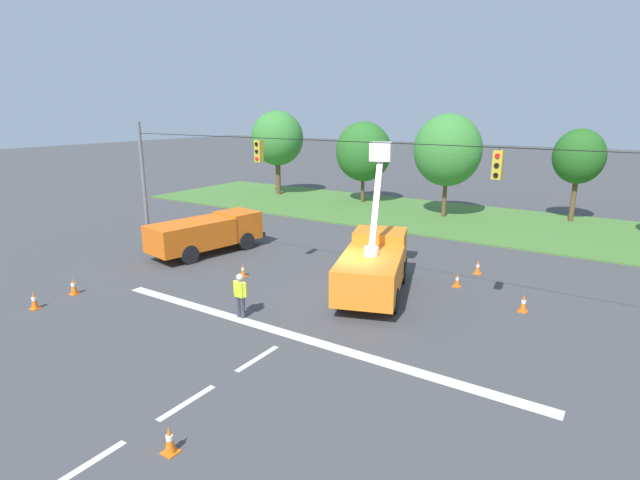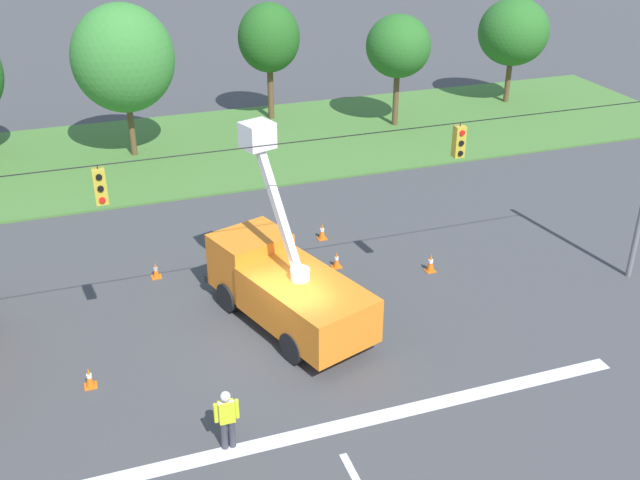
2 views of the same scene
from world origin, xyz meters
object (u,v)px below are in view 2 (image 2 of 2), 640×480
at_px(tree_centre, 123,59).
at_px(traffic_cone_lane_edge_a, 336,260).
at_px(utility_truck_bucket_lift, 285,284).
at_px(tree_far_east, 398,46).
at_px(tree_east_end, 514,32).
at_px(road_worker, 227,416).
at_px(traffic_cone_foreground_left, 156,270).
at_px(traffic_cone_lane_edge_b, 89,377).
at_px(traffic_cone_far_left, 322,231).
at_px(tree_east, 269,38).
at_px(traffic_cone_foreground_right, 431,262).

height_order(tree_centre, traffic_cone_lane_edge_a, tree_centre).
distance_m(utility_truck_bucket_lift, traffic_cone_lane_edge_a, 4.15).
relative_size(tree_far_east, tree_east_end, 0.98).
distance_m(road_worker, traffic_cone_foreground_left, 9.44).
xyz_separation_m(road_worker, traffic_cone_lane_edge_b, (-3.20, 3.72, -0.68)).
bearing_deg(tree_far_east, traffic_cone_far_left, -125.59).
xyz_separation_m(tree_far_east, traffic_cone_far_left, (-8.45, -11.80, -4.11)).
bearing_deg(tree_centre, traffic_cone_lane_edge_b, -100.48).
bearing_deg(tree_east, tree_centre, -157.16).
bearing_deg(tree_east, traffic_cone_far_left, -98.27).
height_order(tree_east_end, traffic_cone_foreground_right, tree_east_end).
height_order(tree_east, traffic_cone_foreground_left, tree_east).
height_order(tree_east, road_worker, tree_east).
bearing_deg(utility_truck_bucket_lift, traffic_cone_foreground_right, 13.53).
height_order(tree_centre, road_worker, tree_centre).
relative_size(tree_centre, tree_far_east, 1.23).
xyz_separation_m(utility_truck_bucket_lift, traffic_cone_lane_edge_b, (-6.28, -1.42, -1.08)).
bearing_deg(traffic_cone_foreground_left, tree_centre, 86.77).
bearing_deg(traffic_cone_lane_edge_b, traffic_cone_foreground_left, 64.74).
bearing_deg(traffic_cone_foreground_left, traffic_cone_far_left, 7.87).
height_order(tree_east, traffic_cone_foreground_right, tree_east).
bearing_deg(traffic_cone_far_left, tree_east_end, 39.16).
height_order(traffic_cone_foreground_right, traffic_cone_far_left, traffic_cone_foreground_right).
bearing_deg(traffic_cone_foreground_right, tree_east_end, 51.47).
bearing_deg(traffic_cone_foreground_right, traffic_cone_lane_edge_b, -166.89).
bearing_deg(traffic_cone_lane_edge_a, tree_far_east, 58.41).
distance_m(tree_east_end, traffic_cone_foreground_right, 22.57).
relative_size(tree_east, traffic_cone_lane_edge_a, 10.17).
xyz_separation_m(traffic_cone_lane_edge_a, traffic_cone_far_left, (0.25, 2.34, 0.04)).
relative_size(tree_centre, utility_truck_bucket_lift, 1.10).
xyz_separation_m(tree_east_end, traffic_cone_lane_edge_a, (-16.99, -15.97, -3.99)).
distance_m(road_worker, traffic_cone_lane_edge_b, 4.95).
bearing_deg(utility_truck_bucket_lift, traffic_cone_foreground_left, 130.17).
bearing_deg(utility_truck_bucket_lift, traffic_cone_lane_edge_a, 45.28).
bearing_deg(tree_east, utility_truck_bucket_lift, -104.52).
relative_size(traffic_cone_foreground_left, traffic_cone_lane_edge_a, 0.94).
xyz_separation_m(tree_centre, traffic_cone_far_left, (5.95, -11.77, -4.61)).
bearing_deg(tree_east, tree_far_east, -28.66).
bearing_deg(traffic_cone_foreground_right, tree_east, 92.06).
bearing_deg(traffic_cone_foreground_left, tree_east, 61.16).
bearing_deg(traffic_cone_foreground_right, traffic_cone_foreground_left, 163.51).
height_order(tree_far_east, traffic_cone_lane_edge_a, tree_far_east).
bearing_deg(tree_east_end, traffic_cone_lane_edge_b, -142.20).
xyz_separation_m(tree_far_east, traffic_cone_foreground_right, (-5.55, -15.56, -4.10)).
relative_size(utility_truck_bucket_lift, traffic_cone_foreground_left, 11.25).
height_order(tree_east_end, road_worker, tree_east_end).
bearing_deg(traffic_cone_lane_edge_b, tree_east, 62.07).
relative_size(traffic_cone_lane_edge_b, traffic_cone_far_left, 0.93).
height_order(tree_far_east, traffic_cone_foreground_right, tree_far_east).
bearing_deg(traffic_cone_far_left, road_worker, -120.79).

